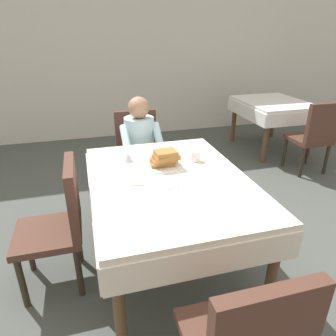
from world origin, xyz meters
TOP-DOWN VIEW (x-y plane):
  - ground_plane at (0.00, 0.00)m, footprint 14.00×14.00m
  - back_wall at (0.00, 3.40)m, footprint 12.00×0.16m
  - dining_table_main at (0.00, 0.00)m, footprint 1.12×1.52m
  - chair_diner at (-0.02, 1.17)m, footprint 0.44×0.45m
  - diner_person at (-0.02, 1.01)m, footprint 0.40×0.43m
  - chair_left_side at (-0.77, 0.00)m, footprint 0.45×0.44m
  - plate_breakfast at (0.01, 0.20)m, footprint 0.28×0.28m
  - breakfast_stack at (0.02, 0.19)m, footprint 0.22×0.17m
  - cup_coffee at (0.29, 0.24)m, footprint 0.11×0.08m
  - syrup_pitcher at (-0.24, 0.38)m, footprint 0.08×0.08m
  - fork_left_of_plate at (-0.18, 0.18)m, footprint 0.03×0.18m
  - knife_right_of_plate at (0.20, 0.18)m, footprint 0.02×0.20m
  - spoon_near_edge at (-0.00, -0.16)m, footprint 0.15×0.04m
  - napkin_folded at (-0.25, -0.00)m, footprint 0.19×0.15m
  - background_table_far at (2.18, 2.06)m, footprint 0.92×1.12m
  - background_chair_empty at (2.18, 1.11)m, footprint 0.44×0.45m

SIDE VIEW (x-z plane):
  - ground_plane at x=0.00m, z-range 0.00..0.00m
  - chair_diner at x=-0.02m, z-range 0.06..0.99m
  - chair_left_side at x=-0.77m, z-range 0.06..0.99m
  - background_chair_empty at x=2.18m, z-range 0.06..0.99m
  - background_table_far at x=2.18m, z-range 0.25..0.99m
  - dining_table_main at x=0.00m, z-range 0.28..1.02m
  - diner_person at x=-0.02m, z-range 0.11..1.23m
  - fork_left_of_plate at x=-0.18m, z-range 0.74..0.74m
  - knife_right_of_plate at x=0.20m, z-range 0.74..0.74m
  - spoon_near_edge at x=0.00m, z-range 0.74..0.74m
  - napkin_folded at x=-0.25m, z-range 0.74..0.75m
  - plate_breakfast at x=0.01m, z-range 0.74..0.76m
  - syrup_pitcher at x=-0.24m, z-range 0.74..0.81m
  - cup_coffee at x=0.29m, z-range 0.74..0.83m
  - breakfast_stack at x=0.02m, z-range 0.76..0.87m
  - back_wall at x=0.00m, z-range 0.00..3.20m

